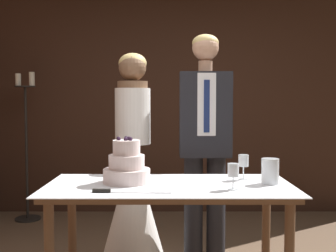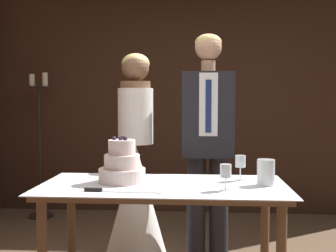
% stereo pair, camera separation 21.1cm
% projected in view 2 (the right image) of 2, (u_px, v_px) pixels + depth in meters
% --- Properties ---
extents(wall_back, '(4.83, 0.12, 2.92)m').
position_uv_depth(wall_back, '(189.00, 89.00, 5.00)').
color(wall_back, '#382116').
rests_on(wall_back, ground_plane).
extents(cake_table, '(1.49, 0.72, 0.82)m').
position_uv_depth(cake_table, '(163.00, 201.00, 2.55)').
color(cake_table, brown).
rests_on(cake_table, ground_plane).
extents(tiered_cake, '(0.29, 0.29, 0.29)m').
position_uv_depth(tiered_cake, '(122.00, 166.00, 2.61)').
color(tiered_cake, beige).
rests_on(tiered_cake, cake_table).
extents(cake_knife, '(0.43, 0.04, 0.02)m').
position_uv_depth(cake_knife, '(108.00, 191.00, 2.33)').
color(cake_knife, silver).
rests_on(cake_knife, cake_table).
extents(wine_glass_near, '(0.07, 0.07, 0.16)m').
position_uv_depth(wine_glass_near, '(240.00, 162.00, 2.66)').
color(wine_glass_near, silver).
rests_on(wine_glass_near, cake_table).
extents(wine_glass_middle, '(0.06, 0.06, 0.15)m').
position_uv_depth(wine_glass_middle, '(226.00, 172.00, 2.37)').
color(wine_glass_middle, silver).
rests_on(wine_glass_middle, cake_table).
extents(hurricane_candle, '(0.11, 0.11, 0.16)m').
position_uv_depth(hurricane_candle, '(266.00, 173.00, 2.51)').
color(hurricane_candle, silver).
rests_on(hurricane_candle, cake_table).
extents(bride, '(0.54, 0.54, 1.70)m').
position_uv_depth(bride, '(136.00, 187.00, 3.37)').
color(bride, white).
rests_on(bride, ground_plane).
extents(groom, '(0.40, 0.25, 1.85)m').
position_uv_depth(groom, '(208.00, 138.00, 3.31)').
color(groom, black).
rests_on(groom, ground_plane).
extents(candle_stand, '(0.28, 0.28, 1.64)m').
position_uv_depth(candle_stand, '(40.00, 150.00, 4.76)').
color(candle_stand, black).
rests_on(candle_stand, ground_plane).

